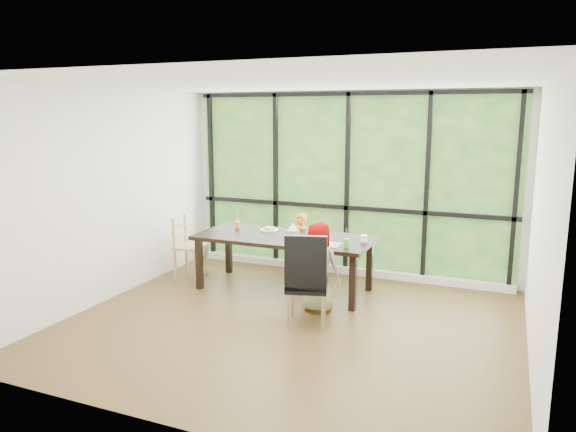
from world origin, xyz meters
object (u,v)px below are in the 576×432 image
(plate_far, at_px, (269,230))
(orange_cup, at_px, (237,225))
(chair_end_beech, at_px, (191,247))
(tissue_box, at_px, (293,235))
(child_toddler, at_px, (301,245))
(plate_near, at_px, (323,244))
(chair_interior_leather, at_px, (307,278))
(green_cup, at_px, (346,243))
(chair_window_leather, at_px, (312,235))
(child_older, at_px, (319,267))
(dining_table, at_px, (284,263))
(white_mug, at_px, (364,239))

(plate_far, height_order, orange_cup, orange_cup)
(plate_far, distance_m, orange_cup, 0.49)
(chair_end_beech, distance_m, tissue_box, 1.73)
(child_toddler, distance_m, plate_near, 1.12)
(chair_interior_leather, height_order, green_cup, chair_interior_leather)
(chair_window_leather, relative_size, child_older, 0.98)
(chair_interior_leather, distance_m, chair_end_beech, 2.46)
(dining_table, distance_m, plate_near, 0.79)
(orange_cup, bearing_deg, white_mug, -4.13)
(dining_table, relative_size, child_older, 2.16)
(green_cup, xyz_separation_m, tissue_box, (-0.78, 0.16, 0.01))
(chair_window_leather, xyz_separation_m, orange_cup, (-0.84, -0.84, 0.26))
(child_toddler, xyz_separation_m, plate_far, (-0.33, -0.38, 0.28))
(plate_far, bearing_deg, chair_window_leather, 65.77)
(chair_end_beech, height_order, plate_near, chair_end_beech)
(chair_interior_leather, relative_size, orange_cup, 10.47)
(chair_window_leather, xyz_separation_m, plate_far, (-0.36, -0.80, 0.22))
(plate_far, xyz_separation_m, orange_cup, (-0.48, -0.04, 0.04))
(child_toddler, xyz_separation_m, child_older, (0.70, -1.19, 0.07))
(chair_end_beech, height_order, plate_far, chair_end_beech)
(child_toddler, height_order, orange_cup, child_toddler)
(child_older, distance_m, tissue_box, 0.74)
(chair_end_beech, xyz_separation_m, green_cup, (2.46, -0.32, 0.36))
(chair_interior_leather, xyz_separation_m, plate_far, (-1.05, 1.27, 0.22))
(chair_window_leather, relative_size, orange_cup, 10.47)
(child_toddler, relative_size, green_cup, 8.59)
(chair_window_leather, distance_m, green_cup, 1.64)
(green_cup, distance_m, tissue_box, 0.79)
(chair_end_beech, distance_m, plate_near, 2.19)
(chair_window_leather, bearing_deg, chair_interior_leather, -67.41)
(child_older, height_order, plate_far, child_older)
(dining_table, distance_m, plate_far, 0.56)
(chair_end_beech, bearing_deg, white_mug, -94.92)
(dining_table, relative_size, green_cup, 21.35)
(dining_table, distance_m, tissue_box, 0.49)
(plate_far, relative_size, orange_cup, 2.50)
(chair_end_beech, xyz_separation_m, orange_cup, (0.69, 0.17, 0.35))
(plate_far, xyz_separation_m, plate_near, (0.97, -0.50, -0.00))
(chair_interior_leather, height_order, white_mug, chair_interior_leather)
(chair_interior_leather, bearing_deg, dining_table, -70.59)
(plate_far, height_order, white_mug, white_mug)
(plate_near, xyz_separation_m, green_cup, (0.31, -0.03, 0.05))
(chair_window_leather, bearing_deg, green_cup, -50.94)
(chair_end_beech, relative_size, white_mug, 9.73)
(plate_near, distance_m, white_mug, 0.55)
(child_older, bearing_deg, tissue_box, -37.96)
(child_toddler, distance_m, child_older, 1.39)
(white_mug, bearing_deg, chair_end_beech, -179.27)
(chair_window_leather, height_order, child_toddler, chair_window_leather)
(chair_window_leather, bearing_deg, child_toddler, -89.86)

